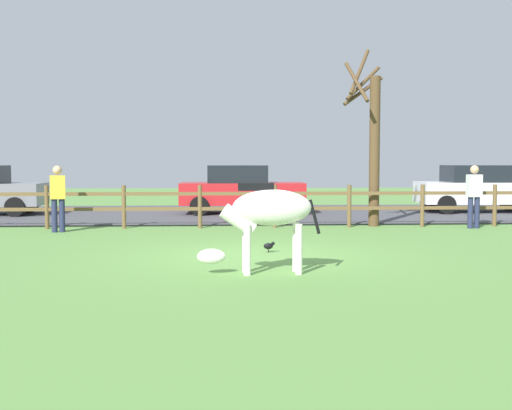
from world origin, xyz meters
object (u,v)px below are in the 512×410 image
object	(u,v)px
bare_tree	(372,141)
visitor_left_of_tree	(58,195)
zebra	(267,214)
crow_on_grass	(269,246)
parked_car_red	(241,189)
parked_car_white	(478,188)
visitor_right_of_tree	(474,194)

from	to	relation	value
bare_tree	visitor_left_of_tree	size ratio (longest dim) A/B	2.93
zebra	crow_on_grass	bearing A→B (deg)	84.74
bare_tree	zebra	xyz separation A→B (m)	(-3.36, -7.27, -1.37)
parked_car_red	parked_car_white	distance (m)	7.90
bare_tree	zebra	size ratio (longest dim) A/B	2.48
parked_car_white	visitor_left_of_tree	xyz separation A→B (m)	(-12.57, -5.04, 0.06)
zebra	visitor_left_of_tree	distance (m)	7.76
bare_tree	visitor_right_of_tree	size ratio (longest dim) A/B	2.93
zebra	parked_car_red	world-z (taller)	parked_car_red
zebra	parked_car_red	xyz separation A→B (m)	(-0.02, 11.08, -0.08)
crow_on_grass	parked_car_red	world-z (taller)	parked_car_red
bare_tree	parked_car_white	size ratio (longest dim) A/B	1.19
zebra	visitor_right_of_tree	world-z (taller)	visitor_right_of_tree
bare_tree	crow_on_grass	xyz separation A→B (m)	(-3.15, -4.92, -2.17)
crow_on_grass	zebra	bearing A→B (deg)	-95.26
crow_on_grass	parked_car_white	world-z (taller)	parked_car_white
parked_car_white	crow_on_grass	bearing A→B (deg)	-130.83
crow_on_grass	visitor_right_of_tree	world-z (taller)	visitor_right_of_tree
visitor_left_of_tree	parked_car_red	bearing A→B (deg)	46.40
crow_on_grass	visitor_left_of_tree	distance (m)	6.27
crow_on_grass	parked_car_white	xyz separation A→B (m)	(7.66, 8.87, 0.72)
crow_on_grass	parked_car_red	size ratio (longest dim) A/B	0.05
bare_tree	parked_car_red	xyz separation A→B (m)	(-3.39, 3.81, -1.45)
visitor_left_of_tree	crow_on_grass	bearing A→B (deg)	-37.94
bare_tree	visitor_right_of_tree	world-z (taller)	bare_tree
bare_tree	visitor_left_of_tree	distance (m)	8.25
zebra	parked_car_white	world-z (taller)	parked_car_white
parked_car_red	visitor_right_of_tree	distance (m)	7.46
crow_on_grass	bare_tree	bearing A→B (deg)	57.40
visitor_left_of_tree	visitor_right_of_tree	bearing A→B (deg)	1.78
bare_tree	parked_car_white	xyz separation A→B (m)	(4.51, 3.95, -1.45)
parked_car_red	visitor_left_of_tree	size ratio (longest dim) A/B	2.46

